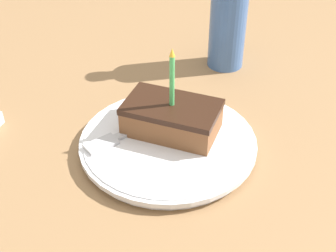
{
  "coord_description": "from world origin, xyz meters",
  "views": [
    {
      "loc": [
        0.49,
        0.15,
        0.42
      ],
      "look_at": [
        0.01,
        -0.03,
        0.04
      ],
      "focal_mm": 50.0,
      "sensor_mm": 36.0,
      "label": 1
    }
  ],
  "objects_px": {
    "plate": "(168,143)",
    "fork": "(139,128)",
    "bottle": "(228,18)",
    "cake_slice": "(172,117)"
  },
  "relations": [
    {
      "from": "plate",
      "to": "fork",
      "type": "height_order",
      "value": "fork"
    },
    {
      "from": "bottle",
      "to": "fork",
      "type": "bearing_deg",
      "value": -12.76
    },
    {
      "from": "cake_slice",
      "to": "bottle",
      "type": "height_order",
      "value": "bottle"
    },
    {
      "from": "plate",
      "to": "fork",
      "type": "relative_size",
      "value": 1.39
    },
    {
      "from": "plate",
      "to": "bottle",
      "type": "bearing_deg",
      "value": 177.46
    },
    {
      "from": "fork",
      "to": "bottle",
      "type": "relative_size",
      "value": 0.8
    },
    {
      "from": "plate",
      "to": "bottle",
      "type": "xyz_separation_m",
      "value": [
        -0.26,
        0.01,
        0.08
      ]
    },
    {
      "from": "plate",
      "to": "fork",
      "type": "distance_m",
      "value": 0.05
    },
    {
      "from": "plate",
      "to": "bottle",
      "type": "relative_size",
      "value": 1.11
    },
    {
      "from": "bottle",
      "to": "cake_slice",
      "type": "bearing_deg",
      "value": -3.23
    }
  ]
}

